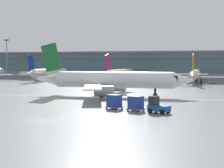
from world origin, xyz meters
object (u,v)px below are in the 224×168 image
at_px(baggage_tug, 157,106).
at_px(cargo_dolly_trailing, 114,101).
at_px(gate_airplane_1, 49,73).
at_px(gate_airplane_2, 120,74).
at_px(apron_light_mast_0, 7,57).
at_px(cargo_dolly_lead, 136,103).
at_px(gate_airplane_3, 195,74).
at_px(taxiing_regional_jet, 112,80).

relative_size(baggage_tug, cargo_dolly_trailing, 1.17).
relative_size(gate_airplane_1, gate_airplane_2, 1.00).
bearing_deg(baggage_tug, apron_light_mast_0, 153.25).
height_order(cargo_dolly_trailing, apron_light_mast_0, apron_light_mast_0).
relative_size(gate_airplane_1, cargo_dolly_lead, 10.15).
relative_size(cargo_dolly_trailing, apron_light_mast_0, 0.18).
distance_m(gate_airplane_3, cargo_dolly_lead, 61.06).
relative_size(taxiing_regional_jet, apron_light_mast_0, 2.10).
bearing_deg(baggage_tug, cargo_dolly_trailing, 180.00).
bearing_deg(gate_airplane_1, gate_airplane_3, -84.98).
distance_m(gate_airplane_2, cargo_dolly_trailing, 61.28).
bearing_deg(baggage_tug, gate_airplane_1, 146.67).
distance_m(gate_airplane_2, baggage_tug, 65.37).
bearing_deg(gate_airplane_1, baggage_tug, -138.25).
bearing_deg(gate_airplane_2, apron_light_mast_0, 79.46).
relative_size(gate_airplane_1, apron_light_mast_0, 1.79).
bearing_deg(gate_airplane_2, cargo_dolly_trailing, -160.62).
bearing_deg(taxiing_regional_jet, gate_airplane_2, 100.34).
xyz_separation_m(gate_airplane_3, cargo_dolly_trailing, (-4.09, -59.95, -1.46)).
distance_m(baggage_tug, cargo_dolly_trailing, 6.69).
distance_m(gate_airplane_2, cargo_dolly_lead, 63.34).
distance_m(baggage_tug, cargo_dolly_lead, 3.23).
relative_size(gate_airplane_3, baggage_tug, 8.71).
height_order(gate_airplane_1, cargo_dolly_trailing, gate_airplane_1).
distance_m(gate_airplane_3, cargo_dolly_trailing, 60.11).
xyz_separation_m(taxiing_regional_jet, cargo_dolly_trailing, (5.88, -16.09, -1.90)).
xyz_separation_m(baggage_tug, apron_light_mast_0, (-71.40, 71.53, 6.88)).
relative_size(gate_airplane_2, gate_airplane_3, 1.00).
bearing_deg(cargo_dolly_trailing, baggage_tug, -0.00).
bearing_deg(apron_light_mast_0, taxiing_regional_jet, -42.03).
height_order(gate_airplane_2, cargo_dolly_lead, gate_airplane_2).
distance_m(taxiing_regional_jet, cargo_dolly_trailing, 17.23).
relative_size(taxiing_regional_jet, cargo_dolly_trailing, 11.91).
relative_size(gate_airplane_1, gate_airplane_3, 1.00).
relative_size(gate_airplane_2, taxiing_regional_jet, 0.85).
bearing_deg(baggage_tug, cargo_dolly_lead, 180.00).
height_order(gate_airplane_2, taxiing_regional_jet, taxiing_regional_jet).
distance_m(cargo_dolly_lead, apron_light_mast_0, 98.42).
bearing_deg(taxiing_regional_jet, gate_airplane_3, 71.75).
height_order(gate_airplane_3, apron_light_mast_0, apron_light_mast_0).
height_order(gate_airplane_2, baggage_tug, gate_airplane_2).
distance_m(gate_airplane_1, cargo_dolly_lead, 74.82).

